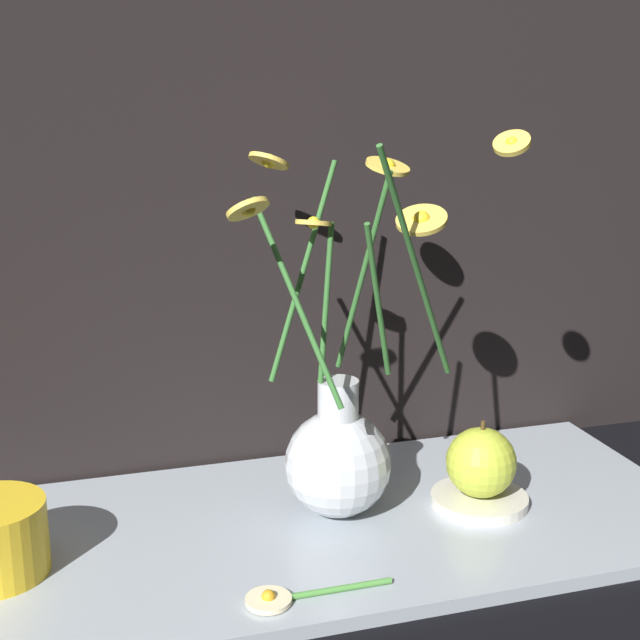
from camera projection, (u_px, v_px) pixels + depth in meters
ground_plane at (311, 534)px, 0.81m from camera, size 6.00×6.00×0.00m
shelf at (311, 528)px, 0.81m from camera, size 0.72×0.31×0.01m
vase_with_flowers at (339, 445)px, 0.81m from camera, size 0.23×0.23×0.35m
saucer_plate at (479, 500)px, 0.84m from camera, size 0.09×0.09×0.01m
orange_fruit at (481, 462)px, 0.83m from camera, size 0.07×0.07×0.07m
loose_daisy at (286, 597)px, 0.68m from camera, size 0.12×0.04×0.01m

